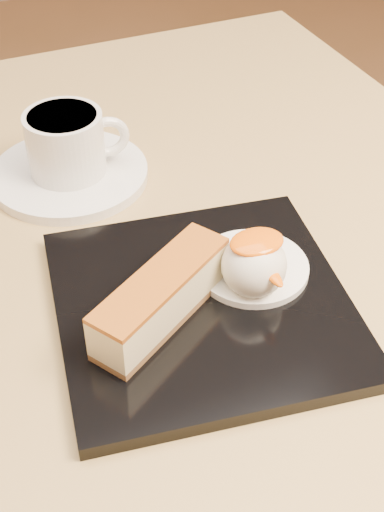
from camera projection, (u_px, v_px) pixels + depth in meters
name	position (u px, v px, depth m)	size (l,w,h in m)	color
table	(108.00, 374.00, 0.70)	(0.80, 0.80, 0.72)	black
dessert_plate	(202.00, 305.00, 0.55)	(0.22, 0.22, 0.01)	black
cheesecake	(161.00, 297.00, 0.52)	(0.13, 0.10, 0.04)	brown
cream_smear	(252.00, 267.00, 0.57)	(0.09, 0.09, 0.01)	white
ice_cream_scoop	(254.00, 265.00, 0.54)	(0.05, 0.05, 0.05)	white
mango_sauce	(257.00, 242.00, 0.52)	(0.04, 0.03, 0.01)	#FF6508
mint_sprig	(206.00, 255.00, 0.57)	(0.03, 0.02, 0.00)	green
saucer	(70.00, 174.00, 0.68)	(0.15, 0.15, 0.01)	white
coffee_cup	(67.00, 142.00, 0.66)	(0.10, 0.07, 0.06)	white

